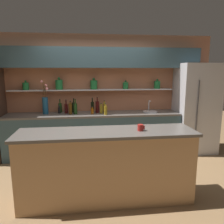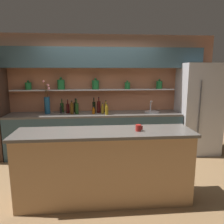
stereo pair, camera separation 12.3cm
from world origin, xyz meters
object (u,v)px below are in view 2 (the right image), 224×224
(coffee_mug, at_px, (138,128))
(bottle_oil_11, at_px, (103,109))
(bottle_wine_7, at_px, (99,107))
(bottle_oil_10, at_px, (106,107))
(flower_vase, at_px, (47,103))
(bottle_wine_6, at_px, (76,107))
(sink_fixture, at_px, (152,111))
(bottle_wine_3, at_px, (94,107))
(bottle_wine_5, at_px, (77,108))
(bottle_wine_2, at_px, (68,108))
(bottle_sauce_1, at_px, (94,111))
(bottle_oil_0, at_px, (107,110))
(bottle_spirit_4, at_px, (72,108))
(bottle_sauce_8, at_px, (61,110))
(refrigerator, at_px, (198,109))
(bottle_wine_9, at_px, (62,107))

(coffee_mug, bearing_deg, bottle_oil_11, 102.78)
(bottle_wine_7, xyz_separation_m, bottle_oil_10, (0.16, 0.08, -0.03))
(flower_vase, height_order, bottle_wine_6, flower_vase)
(coffee_mug, bearing_deg, sink_fixture, 69.43)
(bottle_wine_3, distance_m, bottle_wine_5, 0.40)
(bottle_wine_2, distance_m, bottle_wine_6, 0.19)
(bottle_sauce_1, xyz_separation_m, bottle_oil_11, (0.19, 0.04, 0.02))
(bottle_sauce_1, bearing_deg, bottle_oil_11, 11.99)
(bottle_wine_7, bearing_deg, bottle_wine_2, 178.39)
(bottle_oil_0, relative_size, bottle_wine_3, 0.74)
(bottle_wine_6, bearing_deg, bottle_wine_7, -12.78)
(bottle_wine_5, xyz_separation_m, bottle_oil_11, (0.54, 0.02, -0.03))
(coffee_mug, bearing_deg, bottle_spirit_4, 120.78)
(bottle_spirit_4, bearing_deg, coffee_mug, -59.22)
(bottle_wine_2, bearing_deg, bottle_sauce_8, 177.27)
(bottle_wine_3, xyz_separation_m, coffee_mug, (0.59, -1.94, 0.02))
(bottle_sauce_8, relative_size, coffee_mug, 1.76)
(bottle_sauce_8, bearing_deg, sink_fixture, -2.48)
(bottle_spirit_4, distance_m, bottle_sauce_8, 0.28)
(bottle_wine_3, height_order, bottle_wine_7, bottle_wine_7)
(bottle_wine_7, xyz_separation_m, bottle_sauce_8, (-0.82, 0.03, -0.06))
(bottle_oil_0, relative_size, bottle_wine_6, 0.77)
(bottle_wine_6, distance_m, bottle_oil_10, 0.67)
(sink_fixture, relative_size, bottle_wine_5, 1.00)
(bottle_oil_0, xyz_separation_m, bottle_wine_7, (-0.16, 0.24, 0.04))
(flower_vase, bearing_deg, bottle_spirit_4, -11.47)
(sink_fixture, height_order, bottle_wine_7, bottle_wine_7)
(refrigerator, relative_size, bottle_oil_10, 7.74)
(bottle_wine_3, height_order, coffee_mug, bottle_wine_3)
(flower_vase, bearing_deg, coffee_mug, -49.89)
(bottle_wine_3, relative_size, bottle_wine_9, 1.09)
(refrigerator, xyz_separation_m, bottle_wine_9, (-3.01, 0.22, 0.04))
(bottle_oil_0, xyz_separation_m, bottle_wine_3, (-0.26, 0.32, 0.03))
(bottle_wine_6, distance_m, bottle_oil_11, 0.62)
(bottle_oil_10, xyz_separation_m, coffee_mug, (0.33, -1.95, 0.04))
(sink_fixture, height_order, coffee_mug, sink_fixture)
(bottle_sauce_8, bearing_deg, flower_vase, -176.64)
(bottle_wine_3, bearing_deg, bottle_oil_0, -50.26)
(bottle_wine_9, bearing_deg, bottle_wine_2, -35.32)
(flower_vase, xyz_separation_m, bottle_sauce_8, (0.28, 0.02, -0.15))
(bottle_wine_5, bearing_deg, bottle_oil_10, 15.96)
(bottle_oil_0, height_order, bottle_sauce_1, bottle_oil_0)
(bottle_sauce_1, distance_m, bottle_wine_5, 0.36)
(bottle_oil_0, xyz_separation_m, bottle_wine_2, (-0.83, 0.26, 0.01))
(flower_vase, bearing_deg, bottle_wine_5, -9.78)
(flower_vase, height_order, bottle_oil_0, flower_vase)
(refrigerator, height_order, bottle_wine_3, refrigerator)
(sink_fixture, bearing_deg, bottle_wine_2, 177.54)
(sink_fixture, relative_size, bottle_oil_0, 1.35)
(flower_vase, bearing_deg, bottle_wine_9, 20.13)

